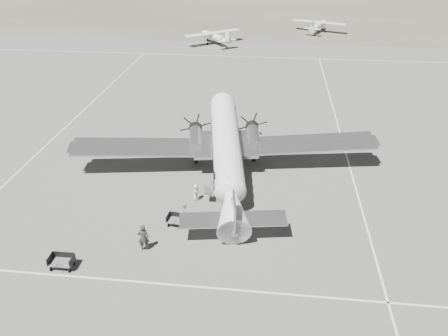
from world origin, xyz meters
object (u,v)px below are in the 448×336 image
at_px(dc3_airliner, 227,152).
at_px(light_plane_left, 215,38).
at_px(passenger, 196,192).
at_px(ramp_agent, 185,211).
at_px(light_plane_right, 318,26).
at_px(baggage_cart_far, 62,262).
at_px(baggage_cart_near, 177,220).
at_px(ground_crew, 143,237).

xyz_separation_m(dc3_airliner, light_plane_left, (-7.58, 48.88, -1.44)).
bearing_deg(passenger, ramp_agent, -178.65).
relative_size(light_plane_right, baggage_cart_far, 6.86).
height_order(baggage_cart_near, baggage_cart_far, baggage_cart_far).
xyz_separation_m(ground_crew, ramp_agent, (2.14, 3.75, -0.29)).
bearing_deg(light_plane_left, ground_crew, -126.05).
height_order(baggage_cart_near, passenger, passenger).
relative_size(light_plane_right, passenger, 7.74).
distance_m(light_plane_left, light_plane_right, 23.69).
xyz_separation_m(light_plane_right, baggage_cart_near, (-15.30, -68.81, -0.73)).
bearing_deg(ramp_agent, light_plane_left, 5.94).
bearing_deg(dc3_airliner, baggage_cart_far, -136.32).
distance_m(ground_crew, passenger, 6.96).
bearing_deg(baggage_cart_near, ground_crew, -113.08).
relative_size(baggage_cart_near, baggage_cart_far, 0.93).
xyz_separation_m(light_plane_right, ground_crew, (-16.95, -71.81, -0.13)).
relative_size(light_plane_left, ramp_agent, 7.77).
height_order(baggage_cart_far, passenger, passenger).
distance_m(baggage_cart_near, passenger, 3.61).
bearing_deg(baggage_cart_near, light_plane_left, 100.46).
distance_m(dc3_airliner, baggage_cart_far, 15.80).
bearing_deg(dc3_airliner, light_plane_right, 69.22).
distance_m(baggage_cart_near, ground_crew, 3.47).
bearing_deg(passenger, dc3_airliner, -21.87).
bearing_deg(dc3_airliner, baggage_cart_near, -121.71).
height_order(light_plane_right, passenger, light_plane_right).
distance_m(ground_crew, ramp_agent, 4.33).
bearing_deg(dc3_airliner, passenger, -129.50).
xyz_separation_m(ground_crew, passenger, (2.47, 6.50, -0.31)).
height_order(light_plane_left, baggage_cart_near, light_plane_left).
bearing_deg(passenger, baggage_cart_near, 175.04).
bearing_deg(light_plane_right, light_plane_left, -125.87).
relative_size(light_plane_left, ground_crew, 5.60).
height_order(dc3_airliner, baggage_cart_near, dc3_airliner).
bearing_deg(baggage_cart_near, passenger, 82.57).
xyz_separation_m(light_plane_right, passenger, (-14.48, -65.31, -0.44)).
xyz_separation_m(light_plane_left, ground_crew, (3.00, -59.03, -0.17)).
relative_size(baggage_cart_near, ramp_agent, 1.02).
bearing_deg(baggage_cart_near, dc3_airliner, 73.45).
bearing_deg(ground_crew, ramp_agent, -131.37).
distance_m(dc3_airliner, light_plane_left, 49.49).
xyz_separation_m(baggage_cart_near, ramp_agent, (0.49, 0.75, 0.31)).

